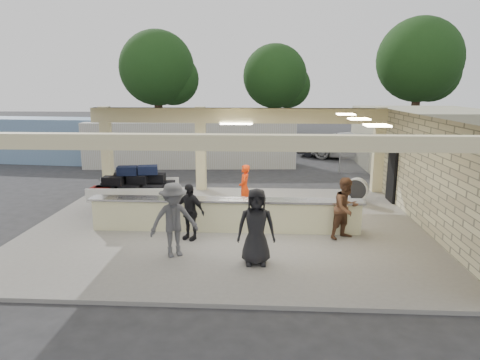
# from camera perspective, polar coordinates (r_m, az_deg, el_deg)

# --- Properties ---
(ground) EXTENTS (120.00, 120.00, 0.00)m
(ground) POSITION_cam_1_polar(r_m,az_deg,el_deg) (13.58, -1.74, -6.39)
(ground) COLOR #28282A
(ground) RESTS_ON ground
(pavilion) EXTENTS (12.01, 10.00, 3.55)m
(pavilion) POSITION_cam_1_polar(r_m,az_deg,el_deg) (13.83, -0.66, -0.22)
(pavilion) COLOR slate
(pavilion) RESTS_ON ground
(baggage_counter) EXTENTS (8.20, 0.58, 0.98)m
(baggage_counter) POSITION_cam_1_polar(r_m,az_deg,el_deg) (12.92, -1.95, -4.64)
(baggage_counter) COLOR beige
(baggage_counter) RESTS_ON pavilion
(luggage_cart) EXTENTS (2.92, 1.95, 1.63)m
(luggage_cart) POSITION_cam_1_polar(r_m,az_deg,el_deg) (15.00, -13.95, -1.04)
(luggage_cart) COLOR silver
(luggage_cart) RESTS_ON pavilion
(drum_fan) EXTENTS (0.88, 0.61, 0.94)m
(drum_fan) POSITION_cam_1_polar(r_m,az_deg,el_deg) (16.51, 15.30, -1.24)
(drum_fan) COLOR silver
(drum_fan) RESTS_ON pavilion
(baggage_handler) EXTENTS (0.34, 0.60, 1.62)m
(baggage_handler) POSITION_cam_1_polar(r_m,az_deg,el_deg) (14.91, 0.60, -1.02)
(baggage_handler) COLOR #FF3B0D
(baggage_handler) RESTS_ON pavilion
(passenger_a) EXTENTS (0.93, 0.80, 1.78)m
(passenger_a) POSITION_cam_1_polar(r_m,az_deg,el_deg) (12.50, 13.93, -3.68)
(passenger_a) COLOR brown
(passenger_a) RESTS_ON pavilion
(passenger_b) EXTENTS (1.01, 0.70, 1.62)m
(passenger_b) POSITION_cam_1_polar(r_m,az_deg,el_deg) (12.18, -6.76, -4.21)
(passenger_b) COLOR black
(passenger_b) RESTS_ON pavilion
(passenger_c) EXTENTS (1.31, 0.96, 1.92)m
(passenger_c) POSITION_cam_1_polar(r_m,az_deg,el_deg) (11.00, -8.81, -5.29)
(passenger_c) COLOR #4C4D51
(passenger_c) RESTS_ON pavilion
(passenger_d) EXTENTS (0.95, 0.43, 1.90)m
(passenger_d) POSITION_cam_1_polar(r_m,az_deg,el_deg) (10.41, 2.17, -6.24)
(passenger_d) COLOR black
(passenger_d) RESTS_ON pavilion
(car_white_a) EXTENTS (6.16, 4.41, 1.60)m
(car_white_a) POSITION_cam_1_polar(r_m,az_deg,el_deg) (27.14, 15.58, 4.41)
(car_white_a) COLOR silver
(car_white_a) RESTS_ON ground
(car_white_b) EXTENTS (4.33, 2.24, 1.30)m
(car_white_b) POSITION_cam_1_polar(r_m,az_deg,el_deg) (28.45, 22.83, 3.95)
(car_white_b) COLOR silver
(car_white_b) RESTS_ON ground
(car_dark) EXTENTS (4.08, 1.96, 1.31)m
(car_dark) POSITION_cam_1_polar(r_m,az_deg,el_deg) (27.55, 11.69, 4.43)
(car_dark) COLOR black
(car_dark) RESTS_ON ground
(container_white) EXTENTS (11.54, 3.10, 2.47)m
(container_white) POSITION_cam_1_polar(r_m,az_deg,el_deg) (23.92, -6.57, 4.82)
(container_white) COLOR beige
(container_white) RESTS_ON ground
(container_blue) EXTENTS (9.98, 3.25, 2.55)m
(container_blue) POSITION_cam_1_polar(r_m,az_deg,el_deg) (27.10, -22.92, 4.90)
(container_blue) COLOR #6986A9
(container_blue) RESTS_ON ground
(fence) EXTENTS (12.06, 0.06, 2.03)m
(fence) POSITION_cam_1_polar(r_m,az_deg,el_deg) (24.15, 27.37, 3.14)
(fence) COLOR gray
(fence) RESTS_ON ground
(tree_left) EXTENTS (6.60, 6.30, 9.00)m
(tree_left) POSITION_cam_1_polar(r_m,az_deg,el_deg) (38.01, -10.46, 14.08)
(tree_left) COLOR #382619
(tree_left) RESTS_ON ground
(tree_mid) EXTENTS (6.00, 5.60, 8.00)m
(tree_mid) POSITION_cam_1_polar(r_m,az_deg,el_deg) (38.98, 5.15, 13.27)
(tree_mid) COLOR #382619
(tree_mid) RESTS_ON ground
(tree_right) EXTENTS (7.20, 7.00, 10.00)m
(tree_right) POSITION_cam_1_polar(r_m,az_deg,el_deg) (40.22, 23.14, 14.11)
(tree_right) COLOR #382619
(tree_right) RESTS_ON ground
(adjacent_building) EXTENTS (6.00, 8.00, 3.20)m
(adjacent_building) POSITION_cam_1_polar(r_m,az_deg,el_deg) (24.44, 23.34, 4.91)
(adjacent_building) COLOR #AFAC8B
(adjacent_building) RESTS_ON ground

